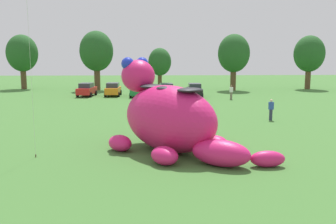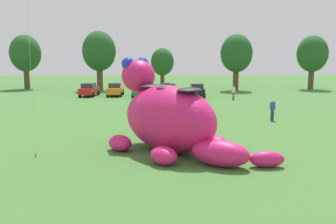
{
  "view_description": "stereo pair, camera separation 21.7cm",
  "coord_description": "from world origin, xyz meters",
  "px_view_note": "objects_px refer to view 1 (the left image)",
  "views": [
    {
      "loc": [
        -1.72,
        -19.52,
        5.09
      ],
      "look_at": [
        -0.84,
        0.61,
        1.99
      ],
      "focal_mm": 38.65,
      "sensor_mm": 36.0,
      "label": 1
    },
    {
      "loc": [
        -1.5,
        -19.53,
        5.09
      ],
      "look_at": [
        -0.84,
        0.61,
        1.99
      ],
      "focal_mm": 38.65,
      "sensor_mm": 36.0,
      "label": 2
    }
  ],
  "objects_px": {
    "car_red": "(87,90)",
    "car_green": "(138,90)",
    "car_white": "(166,90)",
    "car_orange": "(113,89)",
    "car_black": "(194,90)",
    "giant_inflatable_creature": "(169,117)",
    "spectator_near_inflatable": "(231,92)",
    "spectator_by_cars": "(271,110)",
    "spectator_mid_field": "(166,108)"
  },
  "relations": [
    {
      "from": "car_red",
      "to": "car_green",
      "type": "height_order",
      "value": "same"
    },
    {
      "from": "spectator_near_inflatable",
      "to": "car_black",
      "type": "bearing_deg",
      "value": 142.48
    },
    {
      "from": "car_orange",
      "to": "car_white",
      "type": "bearing_deg",
      "value": -9.85
    },
    {
      "from": "spectator_mid_field",
      "to": "spectator_by_cars",
      "type": "xyz_separation_m",
      "value": [
        8.37,
        -1.56,
        0.0
      ]
    },
    {
      "from": "car_red",
      "to": "car_black",
      "type": "xyz_separation_m",
      "value": [
        13.86,
        -1.26,
        0.0
      ]
    },
    {
      "from": "giant_inflatable_creature",
      "to": "car_red",
      "type": "distance_m",
      "value": 29.43
    },
    {
      "from": "spectator_mid_field",
      "to": "car_white",
      "type": "bearing_deg",
      "value": 87.88
    },
    {
      "from": "car_black",
      "to": "spectator_near_inflatable",
      "type": "relative_size",
      "value": 2.42
    },
    {
      "from": "spectator_mid_field",
      "to": "spectator_by_cars",
      "type": "height_order",
      "value": "same"
    },
    {
      "from": "car_white",
      "to": "car_black",
      "type": "distance_m",
      "value": 3.62
    },
    {
      "from": "car_orange",
      "to": "car_green",
      "type": "height_order",
      "value": "same"
    },
    {
      "from": "car_orange",
      "to": "car_black",
      "type": "xyz_separation_m",
      "value": [
        10.5,
        -1.51,
        0.0
      ]
    },
    {
      "from": "car_white",
      "to": "spectator_by_cars",
      "type": "relative_size",
      "value": 2.48
    },
    {
      "from": "car_red",
      "to": "spectator_by_cars",
      "type": "bearing_deg",
      "value": -45.98
    },
    {
      "from": "car_red",
      "to": "car_orange",
      "type": "bearing_deg",
      "value": 4.32
    },
    {
      "from": "car_red",
      "to": "car_black",
      "type": "distance_m",
      "value": 13.92
    },
    {
      "from": "car_black",
      "to": "spectator_near_inflatable",
      "type": "height_order",
      "value": "car_black"
    },
    {
      "from": "car_black",
      "to": "car_white",
      "type": "bearing_deg",
      "value": 175.03
    },
    {
      "from": "car_red",
      "to": "spectator_mid_field",
      "type": "height_order",
      "value": "car_red"
    },
    {
      "from": "car_black",
      "to": "spectator_mid_field",
      "type": "distance_m",
      "value": 16.39
    },
    {
      "from": "car_green",
      "to": "car_white",
      "type": "bearing_deg",
      "value": -0.57
    },
    {
      "from": "spectator_by_cars",
      "to": "car_red",
      "type": "bearing_deg",
      "value": 134.02
    },
    {
      "from": "spectator_near_inflatable",
      "to": "car_orange",
      "type": "bearing_deg",
      "value": 162.37
    },
    {
      "from": "car_red",
      "to": "spectator_by_cars",
      "type": "distance_m",
      "value": 25.94
    },
    {
      "from": "car_white",
      "to": "giant_inflatable_creature",
      "type": "bearing_deg",
      "value": -91.85
    },
    {
      "from": "car_green",
      "to": "spectator_mid_field",
      "type": "xyz_separation_m",
      "value": [
        2.97,
        -16.19,
        -0.01
      ]
    },
    {
      "from": "car_orange",
      "to": "car_white",
      "type": "xyz_separation_m",
      "value": [
        6.89,
        -1.2,
        0.0
      ]
    },
    {
      "from": "giant_inflatable_creature",
      "to": "car_orange",
      "type": "bearing_deg",
      "value": 102.08
    },
    {
      "from": "car_white",
      "to": "spectator_by_cars",
      "type": "distance_m",
      "value": 19.34
    },
    {
      "from": "car_green",
      "to": "car_black",
      "type": "relative_size",
      "value": 1.02
    },
    {
      "from": "giant_inflatable_creature",
      "to": "car_red",
      "type": "xyz_separation_m",
      "value": [
        -9.38,
        27.88,
        -0.99
      ]
    },
    {
      "from": "spectator_mid_field",
      "to": "spectator_by_cars",
      "type": "relative_size",
      "value": 1.0
    },
    {
      "from": "car_white",
      "to": "spectator_mid_field",
      "type": "height_order",
      "value": "car_white"
    },
    {
      "from": "car_white",
      "to": "car_black",
      "type": "relative_size",
      "value": 1.03
    },
    {
      "from": "car_red",
      "to": "car_green",
      "type": "xyz_separation_m",
      "value": [
        6.69,
        -0.91,
        0.0
      ]
    },
    {
      "from": "spectator_by_cars",
      "to": "car_black",
      "type": "bearing_deg",
      "value": 103.45
    },
    {
      "from": "giant_inflatable_creature",
      "to": "spectator_near_inflatable",
      "type": "relative_size",
      "value": 5.17
    },
    {
      "from": "car_white",
      "to": "car_red",
      "type": "bearing_deg",
      "value": 174.75
    },
    {
      "from": "giant_inflatable_creature",
      "to": "car_black",
      "type": "relative_size",
      "value": 2.14
    },
    {
      "from": "car_orange",
      "to": "spectator_mid_field",
      "type": "bearing_deg",
      "value": -70.06
    },
    {
      "from": "spectator_mid_field",
      "to": "car_red",
      "type": "bearing_deg",
      "value": 119.46
    },
    {
      "from": "car_green",
      "to": "spectator_near_inflatable",
      "type": "bearing_deg",
      "value": -17.14
    },
    {
      "from": "car_orange",
      "to": "car_black",
      "type": "bearing_deg",
      "value": -8.18
    },
    {
      "from": "car_white",
      "to": "car_black",
      "type": "bearing_deg",
      "value": -4.97
    },
    {
      "from": "car_white",
      "to": "spectator_near_inflatable",
      "type": "relative_size",
      "value": 2.48
    },
    {
      "from": "car_white",
      "to": "car_black",
      "type": "height_order",
      "value": "same"
    },
    {
      "from": "car_orange",
      "to": "car_green",
      "type": "relative_size",
      "value": 0.98
    },
    {
      "from": "spectator_near_inflatable",
      "to": "spectator_by_cars",
      "type": "xyz_separation_m",
      "value": [
        0.11,
        -14.28,
        0.0
      ]
    },
    {
      "from": "giant_inflatable_creature",
      "to": "spectator_mid_field",
      "type": "height_order",
      "value": "giant_inflatable_creature"
    },
    {
      "from": "spectator_mid_field",
      "to": "car_orange",
      "type": "bearing_deg",
      "value": 109.94
    }
  ]
}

